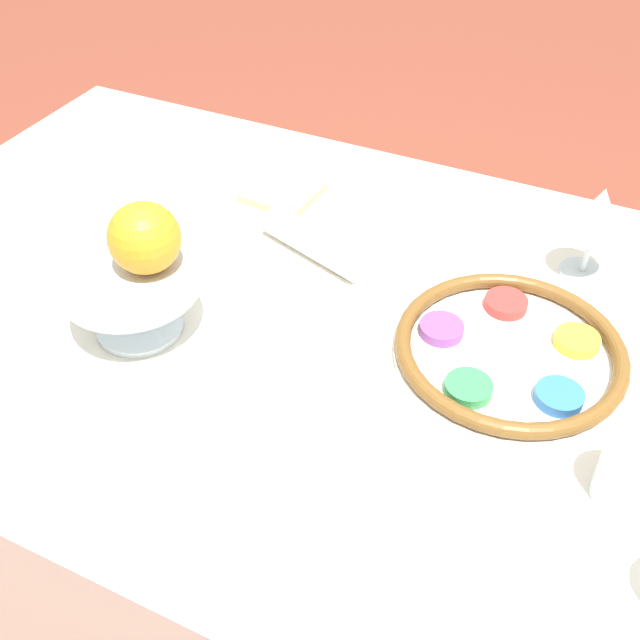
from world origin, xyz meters
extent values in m
plane|color=brown|center=(0.00, 0.00, 0.00)|extent=(8.00, 8.00, 0.00)
cube|color=silver|center=(0.00, 0.00, 0.37)|extent=(1.42, 0.87, 0.74)
cylinder|color=white|center=(-0.24, -0.02, 0.75)|extent=(0.28, 0.28, 0.01)
torus|color=brown|center=(-0.24, -0.02, 0.76)|extent=(0.28, 0.28, 0.02)
cylinder|color=#844299|center=(-0.15, -0.02, 0.76)|extent=(0.06, 0.06, 0.01)
cylinder|color=#33934C|center=(-0.21, 0.06, 0.76)|extent=(0.06, 0.06, 0.01)
cylinder|color=#2D6BB7|center=(-0.31, 0.03, 0.76)|extent=(0.06, 0.06, 0.01)
cylinder|color=gold|center=(-0.31, -0.07, 0.76)|extent=(0.06, 0.06, 0.01)
cylinder|color=red|center=(-0.21, -0.11, 0.76)|extent=(0.06, 0.06, 0.01)
cylinder|color=silver|center=(-0.29, -0.24, 0.75)|extent=(0.06, 0.06, 0.00)
cylinder|color=silver|center=(-0.29, -0.24, 0.78)|extent=(0.01, 0.01, 0.06)
cone|color=silver|center=(-0.29, -0.24, 0.85)|extent=(0.07, 0.07, 0.07)
cylinder|color=silver|center=(0.20, 0.12, 0.75)|extent=(0.11, 0.11, 0.01)
cylinder|color=silver|center=(0.20, 0.12, 0.78)|extent=(0.03, 0.03, 0.06)
cylinder|color=silver|center=(0.20, 0.12, 0.83)|extent=(0.17, 0.17, 0.03)
sphere|color=orange|center=(0.18, 0.11, 0.89)|extent=(0.09, 0.09, 0.09)
cylinder|color=beige|center=(0.18, -0.22, 0.75)|extent=(0.19, 0.19, 0.01)
cube|color=#D1B784|center=(0.18, -0.22, 0.76)|extent=(0.11, 0.11, 0.01)
cylinder|color=white|center=(0.07, -0.11, 0.77)|extent=(0.18, 0.10, 0.04)
cylinder|color=silver|center=(-0.40, 0.12, 0.78)|extent=(0.07, 0.07, 0.08)
cube|color=silver|center=(-0.24, 0.22, 0.75)|extent=(0.02, 0.18, 0.01)
cube|color=silver|center=(-0.21, 0.22, 0.75)|extent=(0.02, 0.18, 0.01)
camera|label=1|loc=(-0.31, 0.67, 1.39)|focal=42.00mm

